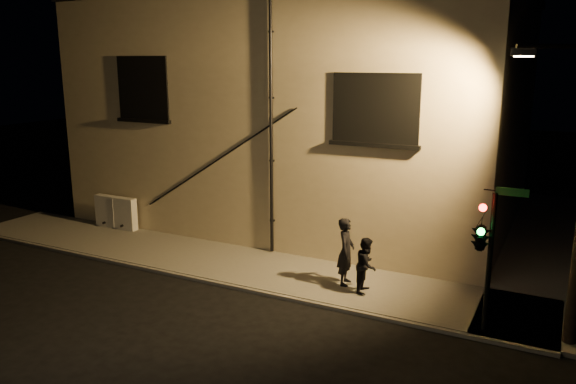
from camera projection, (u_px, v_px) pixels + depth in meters
The scene contains 7 objects.
ground at pixel (279, 297), 15.39m from camera, with size 90.00×90.00×0.00m, color black.
sidewalk at pixel (373, 254), 18.65m from camera, with size 21.00×16.00×0.12m.
building at pixel (316, 108), 23.53m from camera, with size 16.20×12.23×8.80m.
utility_cabinet at pixel (116, 212), 21.30m from camera, with size 1.84×0.31×1.21m, color silver.
pedestrian_a at pixel (346, 251), 15.80m from camera, with size 0.71×0.46×1.94m, color black.
pedestrian_b at pixel (366, 265), 15.32m from camera, with size 0.75×0.58×1.54m, color black.
traffic_signal at pixel (482, 235), 12.75m from camera, with size 1.14×2.00×3.47m.
Camera 1 is at (6.75, -12.66, 6.30)m, focal length 35.00 mm.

